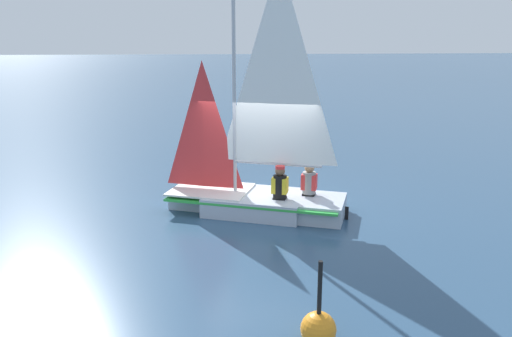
{
  "coord_description": "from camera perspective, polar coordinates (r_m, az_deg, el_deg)",
  "views": [
    {
      "loc": [
        -1.44,
        -10.78,
        3.83
      ],
      "look_at": [
        0.0,
        0.0,
        1.02
      ],
      "focal_mm": 35.0,
      "sensor_mm": 36.0,
      "label": 1
    }
  ],
  "objects": [
    {
      "name": "ground_plane",
      "position": [
        11.53,
        0.0,
        -4.91
      ],
      "size": [
        260.0,
        260.0,
        0.0
      ],
      "primitive_type": "plane",
      "color": "#2D4C6B"
    },
    {
      "name": "sailboat_main",
      "position": [
        11.3,
        0.17,
        -1.36
      ],
      "size": [
        4.2,
        2.92,
        5.57
      ],
      "rotation": [
        0.0,
        0.0,
        2.75
      ],
      "color": "#B2BCCC",
      "rests_on": "ground_plane"
    },
    {
      "name": "sailor_helm",
      "position": [
        11.01,
        2.74,
        -2.41
      ],
      "size": [
        0.41,
        0.39,
        1.16
      ],
      "rotation": [
        0.0,
        0.0,
        2.75
      ],
      "color": "black",
      "rests_on": "ground_plane"
    },
    {
      "name": "sailor_crew",
      "position": [
        11.33,
        6.08,
        -1.99
      ],
      "size": [
        0.41,
        0.39,
        1.16
      ],
      "rotation": [
        0.0,
        0.0,
        2.75
      ],
      "color": "black",
      "rests_on": "ground_plane"
    },
    {
      "name": "buoy_marker",
      "position": [
        6.88,
        7.14,
        -17.67
      ],
      "size": [
        0.47,
        0.47,
        1.2
      ],
      "color": "orange",
      "rests_on": "ground_plane"
    }
  ]
}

